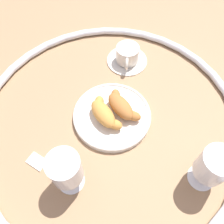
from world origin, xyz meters
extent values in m
plane|color=#997551|center=(0.00, 0.00, 0.00)|extent=(2.20, 2.20, 0.00)
torus|color=silver|center=(0.00, 0.00, 0.01)|extent=(0.77, 0.77, 0.02)
cylinder|color=silver|center=(-0.01, 0.01, 0.01)|extent=(0.23, 0.23, 0.01)
torus|color=silver|center=(-0.01, 0.01, 0.01)|extent=(0.23, 0.23, 0.01)
ellipsoid|color=#CC893D|center=(-0.01, -0.02, 0.04)|extent=(0.11, 0.06, 0.04)
ellipsoid|color=#CC893D|center=(0.03, 0.00, 0.03)|extent=(0.05, 0.05, 0.03)
ellipsoid|color=#CC893D|center=(-0.05, -0.01, 0.03)|extent=(0.05, 0.04, 0.03)
ellipsoid|color=#AD6B33|center=(-0.01, 0.04, 0.04)|extent=(0.11, 0.06, 0.04)
ellipsoid|color=#AD6B33|center=(0.03, 0.06, 0.03)|extent=(0.05, 0.05, 0.03)
ellipsoid|color=#AD6B33|center=(-0.05, 0.04, 0.03)|extent=(0.05, 0.04, 0.03)
cylinder|color=silver|center=(-0.18, 0.16, 0.00)|extent=(0.14, 0.14, 0.01)
cylinder|color=silver|center=(-0.18, 0.16, 0.03)|extent=(0.08, 0.08, 0.05)
cylinder|color=#937A60|center=(-0.18, 0.16, 0.06)|extent=(0.07, 0.07, 0.01)
torus|color=silver|center=(-0.15, 0.13, 0.04)|extent=(0.04, 0.03, 0.04)
cylinder|color=white|center=(0.25, 0.14, 0.00)|extent=(0.07, 0.07, 0.01)
cylinder|color=white|center=(0.25, 0.14, 0.03)|extent=(0.01, 0.01, 0.05)
cylinder|color=white|center=(0.25, 0.14, 0.10)|extent=(0.08, 0.08, 0.08)
cylinder|color=yellow|center=(0.25, 0.14, 0.09)|extent=(0.07, 0.07, 0.05)
cylinder|color=white|center=(0.12, -0.16, 0.00)|extent=(0.07, 0.07, 0.01)
cylinder|color=white|center=(0.12, -0.16, 0.03)|extent=(0.01, 0.01, 0.05)
cylinder|color=white|center=(0.12, -0.16, 0.10)|extent=(0.08, 0.08, 0.08)
cylinder|color=gold|center=(0.12, -0.16, 0.09)|extent=(0.07, 0.07, 0.06)
cube|color=white|center=(0.03, -0.23, 0.00)|extent=(0.06, 0.06, 0.01)
camera|label=1|loc=(0.31, -0.14, 0.62)|focal=38.89mm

